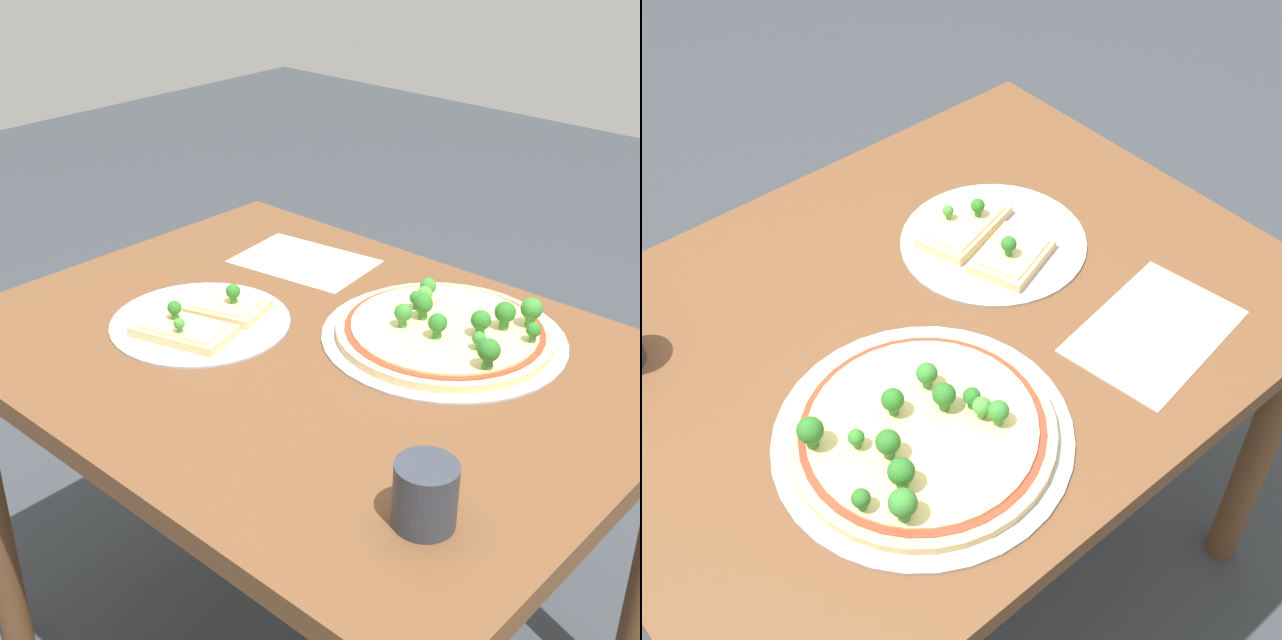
% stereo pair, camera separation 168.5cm
% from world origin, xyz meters
% --- Properties ---
extents(ground_plane, '(8.00, 8.00, 0.00)m').
position_xyz_m(ground_plane, '(0.00, 0.00, 0.00)').
color(ground_plane, '#33383D').
extents(dining_table, '(1.09, 0.83, 0.74)m').
position_xyz_m(dining_table, '(0.00, 0.00, 0.64)').
color(dining_table, brown).
rests_on(dining_table, ground_plane).
extents(pizza_tray_whole, '(0.40, 0.40, 0.07)m').
position_xyz_m(pizza_tray_whole, '(0.15, 0.17, 0.76)').
color(pizza_tray_whole, '#A3A3A8').
rests_on(pizza_tray_whole, dining_table).
extents(pizza_tray_slice, '(0.30, 0.30, 0.06)m').
position_xyz_m(pizza_tray_slice, '(-0.18, -0.07, 0.75)').
color(pizza_tray_slice, '#A3A3A8').
rests_on(pizza_tray_slice, dining_table).
extents(paper_menu, '(0.28, 0.21, 0.00)m').
position_xyz_m(paper_menu, '(-0.23, 0.24, 0.74)').
color(paper_menu, silver).
rests_on(paper_menu, dining_table).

